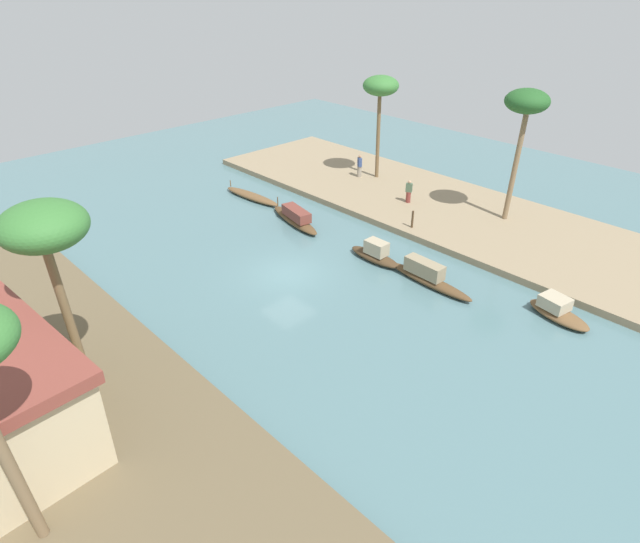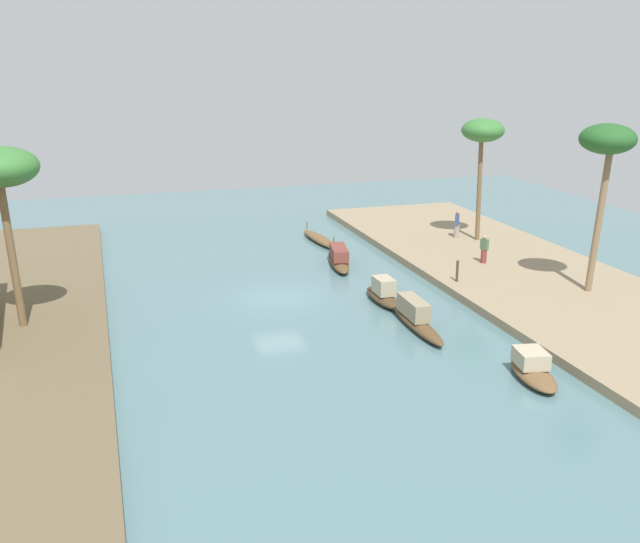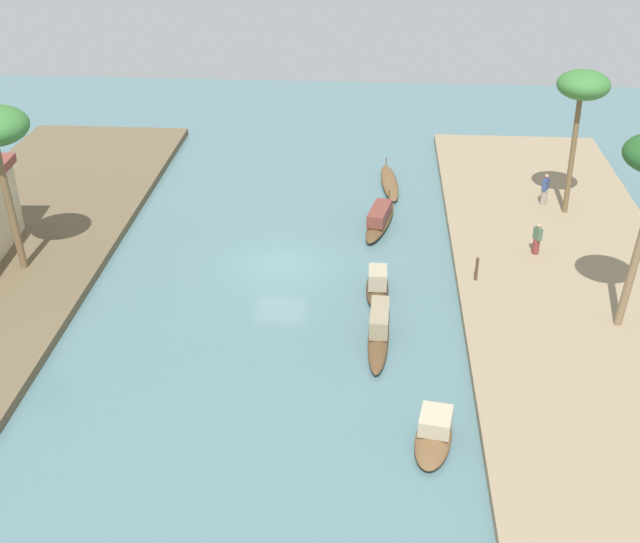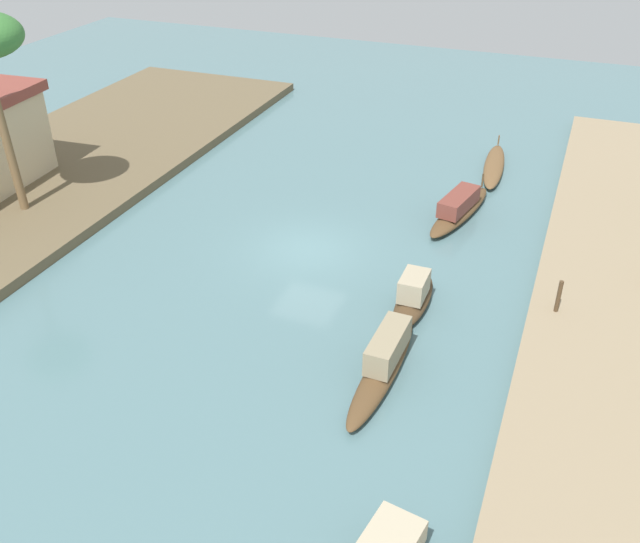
{
  "view_description": "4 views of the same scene",
  "coord_description": "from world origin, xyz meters",
  "px_view_note": "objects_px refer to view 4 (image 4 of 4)",
  "views": [
    {
      "loc": [
        -20.33,
        16.79,
        15.09
      ],
      "look_at": [
        -1.85,
        -0.77,
        0.64
      ],
      "focal_mm": 30.61,
      "sensor_mm": 36.0,
      "label": 1
    },
    {
      "loc": [
        -33.99,
        8.34,
        11.64
      ],
      "look_at": [
        0.94,
        -2.48,
        0.87
      ],
      "focal_mm": 40.86,
      "sensor_mm": 36.0,
      "label": 2
    },
    {
      "loc": [
        -34.17,
        -4.35,
        18.81
      ],
      "look_at": [
        -1.63,
        -2.08,
        0.67
      ],
      "focal_mm": 45.56,
      "sensor_mm": 36.0,
      "label": 3
    },
    {
      "loc": [
        -21.63,
        -8.89,
        13.4
      ],
      "look_at": [
        -2.52,
        -1.47,
        0.8
      ],
      "focal_mm": 39.59,
      "sensor_mm": 36.0,
      "label": 4
    }
  ],
  "objects_px": {
    "sampan_midstream": "(384,361)",
    "mooring_post": "(559,296)",
    "sampan_with_tall_canopy": "(413,296)",
    "sampan_upstream_small": "(494,166)",
    "sampan_near_left_bank": "(459,208)"
  },
  "relations": [
    {
      "from": "sampan_near_left_bank",
      "to": "mooring_post",
      "type": "relative_size",
      "value": 4.84
    },
    {
      "from": "sampan_upstream_small",
      "to": "sampan_near_left_bank",
      "type": "xyz_separation_m",
      "value": [
        -5.43,
        0.55,
        0.21
      ]
    },
    {
      "from": "sampan_upstream_small",
      "to": "mooring_post",
      "type": "distance_m",
      "value": 12.31
    },
    {
      "from": "sampan_upstream_small",
      "to": "sampan_midstream",
      "type": "bearing_deg",
      "value": 172.99
    },
    {
      "from": "sampan_with_tall_canopy",
      "to": "mooring_post",
      "type": "relative_size",
      "value": 3.11
    },
    {
      "from": "sampan_upstream_small",
      "to": "sampan_near_left_bank",
      "type": "bearing_deg",
      "value": 169.12
    },
    {
      "from": "sampan_midstream",
      "to": "sampan_upstream_small",
      "type": "height_order",
      "value": "sampan_midstream"
    },
    {
      "from": "sampan_midstream",
      "to": "sampan_upstream_small",
      "type": "relative_size",
      "value": 1.0
    },
    {
      "from": "sampan_with_tall_canopy",
      "to": "mooring_post",
      "type": "xyz_separation_m",
      "value": [
        0.87,
        -4.49,
        0.53
      ]
    },
    {
      "from": "sampan_upstream_small",
      "to": "sampan_near_left_bank",
      "type": "relative_size",
      "value": 0.99
    },
    {
      "from": "sampan_midstream",
      "to": "sampan_with_tall_canopy",
      "type": "xyz_separation_m",
      "value": [
        3.65,
        0.09,
        -0.02
      ]
    },
    {
      "from": "sampan_with_tall_canopy",
      "to": "mooring_post",
      "type": "height_order",
      "value": "mooring_post"
    },
    {
      "from": "sampan_midstream",
      "to": "mooring_post",
      "type": "height_order",
      "value": "mooring_post"
    },
    {
      "from": "sampan_upstream_small",
      "to": "sampan_with_tall_canopy",
      "type": "distance_m",
      "value": 12.55
    },
    {
      "from": "sampan_upstream_small",
      "to": "mooring_post",
      "type": "bearing_deg",
      "value": -166.8
    }
  ]
}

